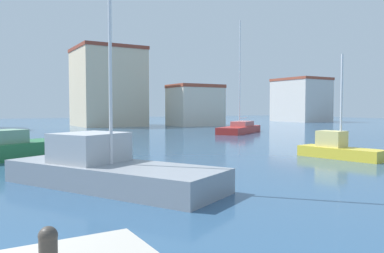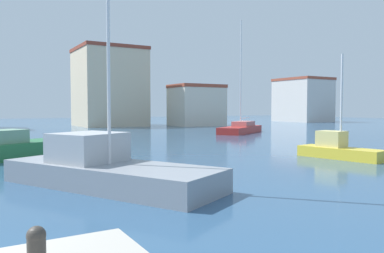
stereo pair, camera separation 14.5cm
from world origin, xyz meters
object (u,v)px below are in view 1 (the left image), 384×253
(mooring_bollard, at_px, (48,247))
(sailboat_yellow_outer_mooring, at_px, (338,149))
(sailboat_grey_distant_north, at_px, (107,168))
(sailboat_red_distant_east, at_px, (240,128))

(mooring_bollard, height_order, sailboat_yellow_outer_mooring, sailboat_yellow_outer_mooring)
(mooring_bollard, bearing_deg, sailboat_grey_distant_north, 68.48)
(mooring_bollard, height_order, sailboat_red_distant_east, sailboat_red_distant_east)
(mooring_bollard, distance_m, sailboat_red_distant_east, 39.04)
(mooring_bollard, distance_m, sailboat_grey_distant_north, 9.85)
(sailboat_grey_distant_north, bearing_deg, sailboat_red_distant_east, 43.15)
(sailboat_grey_distant_north, xyz_separation_m, sailboat_red_distant_east, (21.83, 20.47, -0.12))
(sailboat_yellow_outer_mooring, bearing_deg, sailboat_red_distant_east, 66.78)
(sailboat_grey_distant_north, height_order, sailboat_yellow_outer_mooring, sailboat_grey_distant_north)
(mooring_bollard, relative_size, sailboat_red_distant_east, 0.04)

